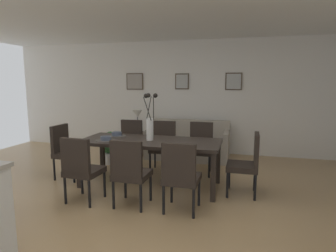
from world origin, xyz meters
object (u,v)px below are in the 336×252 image
Objects in this scene: bowl_near_right at (117,134)px; dining_chair_head_east at (248,161)px; dining_chair_far_right at (163,143)px; dining_chair_mid_right at (200,145)px; centerpiece_vase at (150,122)px; dining_chair_mid_left at (181,174)px; sofa at (188,145)px; framed_picture_left at (135,81)px; dining_chair_near_left at (81,167)px; dining_chair_near_right at (130,142)px; dining_table at (150,144)px; dining_chair_head_west at (66,149)px; table_lamp at (137,116)px; framed_picture_right at (234,81)px; potted_plant at (109,146)px; bowl_near_left at (106,138)px; side_table at (138,143)px; dining_chair_far_left at (130,170)px; framed_picture_center at (182,81)px.

dining_chair_head_east is at bearing -5.60° from bowl_near_right.
dining_chair_far_right is at bearing 44.81° from bowl_near_right.
dining_chair_mid_right is at bearing 132.97° from dining_chair_head_east.
centerpiece_vase is at bearing -16.64° from bowl_near_right.
sofa is at bearing 98.83° from dining_chair_mid_left.
framed_picture_left is (-1.85, 3.22, 1.15)m from dining_chair_mid_left.
dining_chair_near_left is at bearing -111.50° from dining_chair_far_right.
dining_chair_near_right is at bearing 129.37° from dining_chair_mid_left.
dining_chair_near_right and dining_chair_far_right have the same top height.
dining_table is 1.11m from dining_chair_mid_right.
dining_chair_far_right is at bearing 29.44° from dining_chair_head_west.
table_lamp reaches higher than dining_table.
table_lamp is (-0.22, 1.00, 0.38)m from dining_chair_near_right.
framed_picture_right reaches higher than dining_chair_mid_right.
dining_chair_mid_right is at bearing -31.35° from table_lamp.
dining_chair_head_west is 1.03m from potted_plant.
table_lamp is (-0.21, 2.71, 0.38)m from dining_chair_near_left.
dining_chair_near_right is 1.06m from bowl_near_left.
dining_chair_near_right is 1.37× the size of potted_plant.
dining_chair_mid_right is at bearing 38.59° from bowl_near_left.
dining_chair_head_east is 3.77m from framed_picture_left.
centerpiece_vase is 2.03m from sofa.
dining_chair_near_right is at bearing 89.71° from dining_chair_near_left.
framed_picture_right is (2.35, 0.00, 0.00)m from framed_picture_left.
side_table is (-0.91, 1.83, -0.76)m from centerpiece_vase.
dining_chair_mid_left is 1.19m from centerpiece_vase.
dining_chair_near_right is at bearing 112.33° from dining_chair_far_left.
dining_chair_near_left is 1.11m from bowl_near_right.
sofa is (0.28, 1.03, -0.23)m from dining_chair_far_right.
dining_chair_near_right is 2.69m from framed_picture_right.
table_lamp is (-2.40, 1.85, 0.38)m from dining_chair_head_east.
dining_chair_head_west is at bearing -158.20° from dining_chair_mid_right.
bowl_near_left is at bearing -88.65° from dining_chair_near_right.
centerpiece_vase is 4.32× the size of bowl_near_right.
framed_picture_left is at bearing 110.02° from dining_chair_far_left.
side_table is (-0.25, 2.03, -0.52)m from bowl_near_left.
bowl_near_right reaches higher than sofa.
framed_picture_center is at bearing 0.00° from framed_picture_left.
bowl_near_right is at bearing 90.00° from bowl_near_left.
dining_chair_head_east is (1.50, -0.01, -0.16)m from dining_table.
centerpiece_vase is 2.05m from table_lamp.
bowl_near_right is 0.44× the size of framed_picture_right.
dining_chair_far_right is at bearing -5.96° from potted_plant.
dining_table is 2.39× the size of dining_chair_head_west.
dining_chair_far_right and dining_chair_mid_left have the same top height.
dining_chair_head_west is 3.79m from framed_picture_right.
dining_chair_mid_left reaches higher than potted_plant.
table_lamp reaches higher than dining_chair_near_left.
dining_chair_far_right is 2.51× the size of framed_picture_center.
dining_chair_near_left is at bearing -90.29° from dining_chair_near_right.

